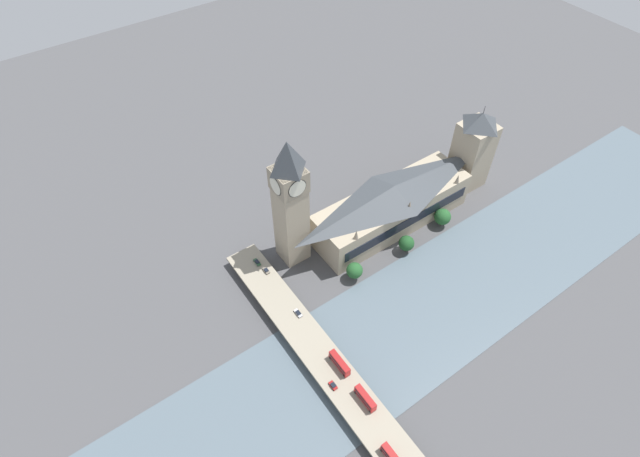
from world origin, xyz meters
name	(u,v)px	position (x,y,z in m)	size (l,w,h in m)	color
ground_plane	(397,248)	(0.00, 0.00, 0.00)	(600.00, 600.00, 0.00)	#4C4C4F
river_water	(447,296)	(-34.67, 0.00, 0.15)	(57.33, 360.00, 0.30)	slate
parliament_hall	(392,205)	(15.02, -8.00, 12.84)	(24.51, 83.45, 25.86)	tan
clock_tower	(290,200)	(25.94, 43.80, 37.05)	(13.38, 13.38, 68.69)	tan
victoria_tower	(473,150)	(15.08, -61.92, 22.60)	(16.39, 16.39, 49.19)	tan
road_bridge	(331,369)	(-34.67, 65.38, 4.19)	(146.67, 14.99, 5.17)	gray
double_decker_bus_lead	(365,398)	(-52.71, 62.68, 7.79)	(10.64, 2.58, 4.74)	red
double_decker_bus_mid	(340,363)	(-35.82, 62.08, 7.82)	(11.20, 2.64, 4.79)	red
car_northbound_lead	(298,313)	(-6.34, 62.16, 5.80)	(4.50, 1.83, 1.24)	silver
car_northbound_mid	(266,270)	(21.16, 61.57, 5.79)	(4.18, 1.92, 1.23)	slate
car_southbound_lead	(257,262)	(27.65, 62.56, 5.89)	(4.43, 1.81, 1.45)	#2D5638
car_southbound_mid	(333,385)	(-41.14, 69.05, 5.87)	(3.87, 1.93, 1.42)	maroon
tree_embankment_near	(406,243)	(-3.68, -1.89, 5.87)	(7.60, 7.60, 9.68)	brown
tree_embankment_mid	(354,270)	(-2.30, 28.56, 5.97)	(7.64, 7.64, 9.80)	brown
tree_embankment_far	(443,217)	(-1.17, -28.29, 6.04)	(8.39, 8.39, 10.25)	brown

